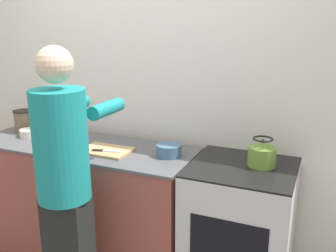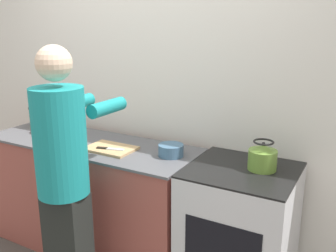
# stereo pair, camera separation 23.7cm
# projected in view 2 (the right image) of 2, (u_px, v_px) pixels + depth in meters

# --- Properties ---
(wall_back) EXTENTS (8.00, 0.05, 2.60)m
(wall_back) POSITION_uv_depth(u_px,v_px,m) (154.00, 88.00, 2.94)
(wall_back) COLOR white
(wall_back) RESTS_ON ground_plane
(counter) EXTENTS (1.72, 0.61, 0.91)m
(counter) POSITION_uv_depth(u_px,v_px,m) (92.00, 196.00, 2.99)
(counter) COLOR #9E4C42
(counter) RESTS_ON ground_plane
(oven) EXTENTS (0.66, 0.63, 0.92)m
(oven) POSITION_uv_depth(u_px,v_px,m) (239.00, 235.00, 2.44)
(oven) COLOR silver
(oven) RESTS_ON ground_plane
(person) EXTENTS (0.35, 0.59, 1.68)m
(person) POSITION_uv_depth(u_px,v_px,m) (64.00, 172.00, 2.28)
(person) COLOR black
(person) RESTS_ON ground_plane
(cutting_board) EXTENTS (0.35, 0.24, 0.02)m
(cutting_board) POSITION_uv_depth(u_px,v_px,m) (111.00, 149.00, 2.69)
(cutting_board) COLOR tan
(cutting_board) RESTS_ON counter
(knife) EXTENTS (0.21, 0.09, 0.01)m
(knife) POSITION_uv_depth(u_px,v_px,m) (109.00, 149.00, 2.65)
(knife) COLOR silver
(knife) RESTS_ON cutting_board
(kettle) EXTENTS (0.18, 0.18, 0.18)m
(kettle) POSITION_uv_depth(u_px,v_px,m) (263.00, 158.00, 2.29)
(kettle) COLOR olive
(kettle) RESTS_ON oven
(bowl_prep) EXTENTS (0.16, 0.16, 0.06)m
(bowl_prep) POSITION_uv_depth(u_px,v_px,m) (43.00, 129.00, 3.11)
(bowl_prep) COLOR silver
(bowl_prep) RESTS_ON counter
(bowl_mixing) EXTENTS (0.17, 0.17, 0.08)m
(bowl_mixing) POSITION_uv_depth(u_px,v_px,m) (171.00, 150.00, 2.56)
(bowl_mixing) COLOR #426684
(bowl_mixing) RESTS_ON counter
(canister_jar) EXTENTS (0.16, 0.16, 0.18)m
(canister_jar) POSITION_uv_depth(u_px,v_px,m) (38.00, 117.00, 3.27)
(canister_jar) COLOR #756047
(canister_jar) RESTS_ON counter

